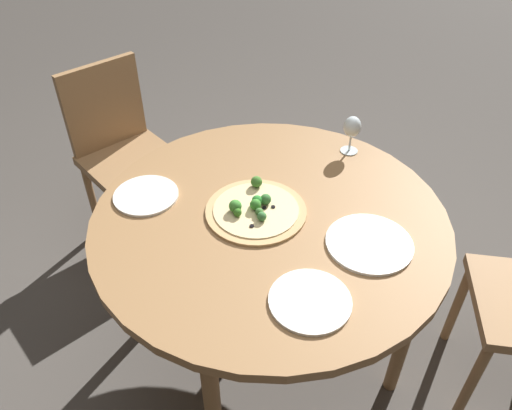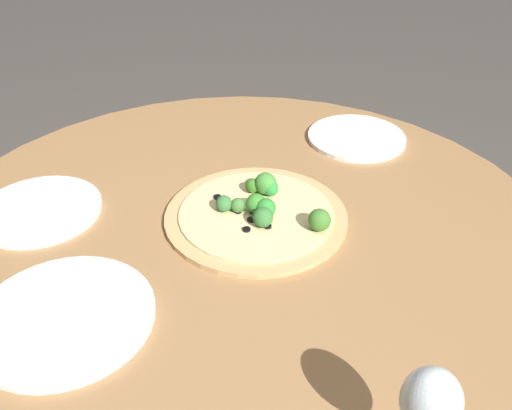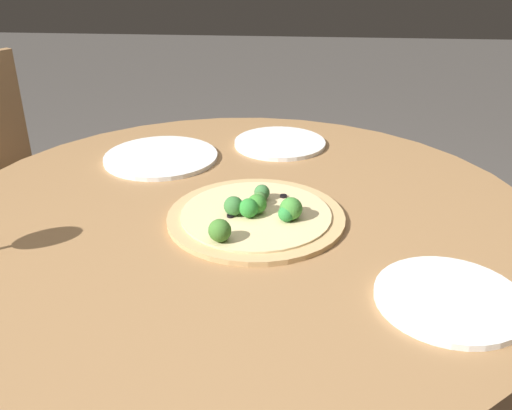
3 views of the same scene
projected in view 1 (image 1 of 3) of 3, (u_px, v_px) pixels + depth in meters
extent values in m
plane|color=#4C4742|center=(267.00, 347.00, 2.08)|extent=(12.00, 12.00, 0.00)
cylinder|color=olive|center=(270.00, 219.00, 1.62)|extent=(1.16, 1.16, 0.03)
cylinder|color=olive|center=(148.00, 259.00, 1.99)|extent=(0.05, 0.05, 0.70)
cylinder|color=olive|center=(304.00, 210.00, 2.23)|extent=(0.05, 0.05, 0.70)
cylinder|color=olive|center=(407.00, 331.00, 1.73)|extent=(0.05, 0.05, 0.70)
cylinder|color=#997047|center=(457.00, 304.00, 1.99)|extent=(0.04, 0.04, 0.43)
cylinder|color=#997047|center=(472.00, 381.00, 1.73)|extent=(0.04, 0.04, 0.43)
cube|color=#997047|center=(132.00, 163.00, 2.33)|extent=(0.50, 0.50, 0.04)
cube|color=#997047|center=(104.00, 106.00, 2.30)|extent=(0.14, 0.37, 0.41)
cylinder|color=#997047|center=(128.00, 234.00, 2.30)|extent=(0.04, 0.04, 0.43)
cylinder|color=#997047|center=(188.00, 203.00, 2.47)|extent=(0.04, 0.04, 0.43)
cylinder|color=#997047|center=(92.00, 200.00, 2.49)|extent=(0.04, 0.04, 0.43)
cylinder|color=#997047|center=(150.00, 173.00, 2.67)|extent=(0.04, 0.04, 0.43)
cylinder|color=tan|center=(256.00, 211.00, 1.62)|extent=(0.33, 0.33, 0.01)
cylinder|color=beige|center=(256.00, 209.00, 1.62)|extent=(0.28, 0.28, 0.00)
sphere|color=#387835|center=(255.00, 205.00, 1.61)|extent=(0.03, 0.03, 0.03)
sphere|color=#3D732A|center=(256.00, 182.00, 1.70)|extent=(0.04, 0.04, 0.04)
sphere|color=#376D37|center=(262.00, 216.00, 1.56)|extent=(0.03, 0.03, 0.03)
sphere|color=#2B8137|center=(236.00, 205.00, 1.61)|extent=(0.03, 0.03, 0.03)
sphere|color=#3E8432|center=(235.00, 206.00, 1.59)|extent=(0.04, 0.04, 0.04)
sphere|color=#377F2C|center=(256.00, 205.00, 1.60)|extent=(0.04, 0.04, 0.04)
sphere|color=#356F21|center=(237.00, 212.00, 1.58)|extent=(0.03, 0.03, 0.03)
sphere|color=#356E33|center=(266.00, 199.00, 1.63)|extent=(0.04, 0.04, 0.04)
sphere|color=#3F7233|center=(260.00, 212.00, 1.58)|extent=(0.03, 0.03, 0.03)
sphere|color=#2B822F|center=(257.00, 201.00, 1.62)|extent=(0.04, 0.04, 0.04)
cylinder|color=black|center=(264.00, 208.00, 1.62)|extent=(0.01, 0.01, 0.00)
cylinder|color=black|center=(266.00, 201.00, 1.64)|extent=(0.01, 0.01, 0.00)
cylinder|color=black|center=(256.00, 209.00, 1.61)|extent=(0.01, 0.01, 0.00)
cylinder|color=black|center=(273.00, 207.00, 1.62)|extent=(0.01, 0.01, 0.00)
cylinder|color=black|center=(252.00, 226.00, 1.55)|extent=(0.01, 0.01, 0.00)
cylinder|color=black|center=(260.00, 215.00, 1.59)|extent=(0.01, 0.01, 0.00)
cylinder|color=silver|center=(349.00, 151.00, 1.90)|extent=(0.07, 0.07, 0.00)
cylinder|color=silver|center=(350.00, 143.00, 1.88)|extent=(0.01, 0.01, 0.06)
ellipsoid|color=silver|center=(352.00, 127.00, 1.83)|extent=(0.06, 0.06, 0.08)
cylinder|color=white|center=(369.00, 243.00, 1.51)|extent=(0.26, 0.26, 0.01)
cylinder|color=white|center=(310.00, 301.00, 1.34)|extent=(0.23, 0.23, 0.01)
cylinder|color=white|center=(146.00, 195.00, 1.68)|extent=(0.22, 0.22, 0.01)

